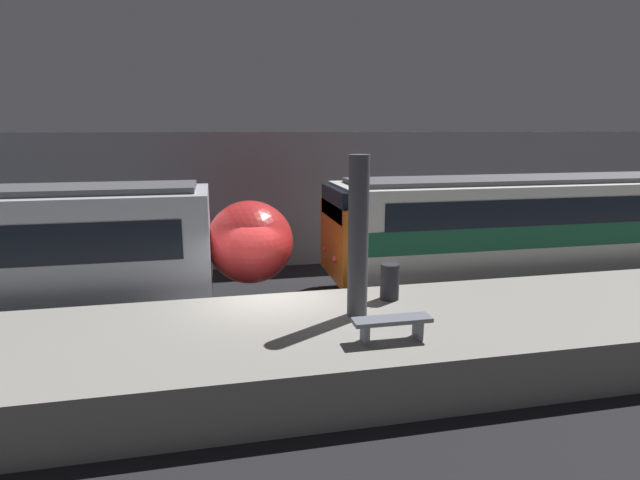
% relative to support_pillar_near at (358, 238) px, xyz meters
% --- Properties ---
extents(ground_plane, '(120.00, 120.00, 0.00)m').
position_rel_support_pillar_near_xyz_m(ground_plane, '(-1.65, 1.82, -2.79)').
color(ground_plane, black).
extents(platform, '(40.00, 4.24, 1.08)m').
position_rel_support_pillar_near_xyz_m(platform, '(-1.65, -0.30, -2.24)').
color(platform, gray).
rests_on(platform, ground).
extents(station_rear_barrier, '(50.00, 0.15, 4.88)m').
position_rel_support_pillar_near_xyz_m(station_rear_barrier, '(-1.65, 8.20, -0.34)').
color(station_rear_barrier, gray).
rests_on(station_rear_barrier, ground).
extents(support_pillar_near, '(0.43, 0.43, 3.40)m').
position_rel_support_pillar_near_xyz_m(support_pillar_near, '(0.00, 0.00, 0.00)').
color(support_pillar_near, '#47474C').
rests_on(support_pillar_near, platform).
extents(train_boxy, '(17.83, 2.96, 3.53)m').
position_rel_support_pillar_near_xyz_m(train_boxy, '(9.26, 4.14, -0.97)').
color(train_boxy, black).
rests_on(train_boxy, ground).
extents(platform_bench, '(1.50, 0.40, 0.45)m').
position_rel_support_pillar_near_xyz_m(platform_bench, '(0.28, -1.39, -1.36)').
color(platform_bench, slate).
rests_on(platform_bench, platform).
extents(trash_bin, '(0.44, 0.44, 0.85)m').
position_rel_support_pillar_near_xyz_m(trash_bin, '(1.03, 0.85, -1.28)').
color(trash_bin, '#232328').
rests_on(trash_bin, platform).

